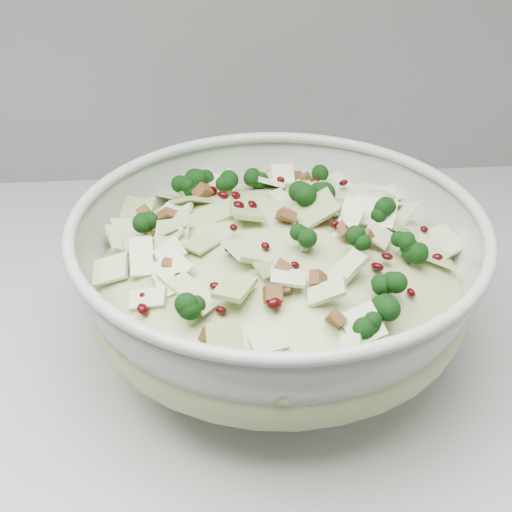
{
  "coord_description": "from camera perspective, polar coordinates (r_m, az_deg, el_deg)",
  "views": [
    {
      "loc": [
        0.31,
        1.08,
        1.35
      ],
      "look_at": [
        0.35,
        1.6,
        1.01
      ],
      "focal_mm": 50.0,
      "sensor_mm": 36.0,
      "label": 1
    }
  ],
  "objects": [
    {
      "name": "mixing_bowl",
      "position": [
        0.65,
        1.69,
        -2.21
      ],
      "size": [
        0.48,
        0.48,
        0.15
      ],
      "rotation": [
        0.0,
        0.0,
        -0.41
      ],
      "color": "#AFC1B0",
      "rests_on": "counter"
    },
    {
      "name": "salad",
      "position": [
        0.63,
        1.73,
        -0.46
      ],
      "size": [
        0.48,
        0.48,
        0.15
      ],
      "rotation": [
        0.0,
        0.0,
        -0.75
      ],
      "color": "#A6AF78",
      "rests_on": "mixing_bowl"
    }
  ]
}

